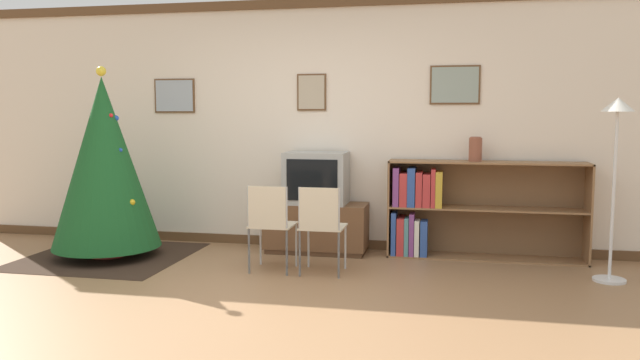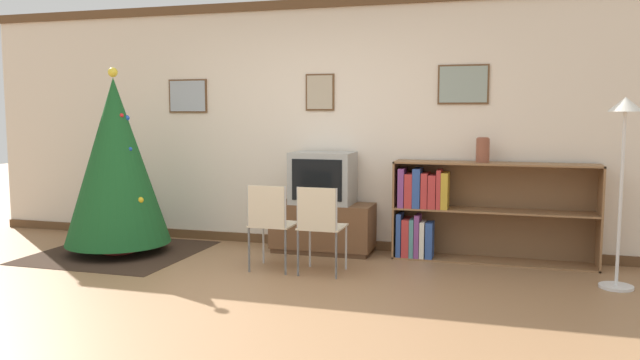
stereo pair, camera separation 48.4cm
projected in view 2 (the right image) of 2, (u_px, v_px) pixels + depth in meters
name	position (u px, v px, depth m)	size (l,w,h in m)	color
ground_plane	(234.00, 308.00, 4.76)	(24.00, 24.00, 0.00)	#936B47
wall_back	(321.00, 125.00, 6.84)	(8.43, 0.11, 2.70)	silver
area_rug	(119.00, 252.00, 6.64)	(1.62, 1.61, 0.01)	#332319
christmas_tree	(116.00, 162.00, 6.53)	(1.09, 1.09, 1.94)	maroon
tv_console	(323.00, 228.00, 6.64)	(1.07, 0.46, 0.52)	#4C311E
television	(323.00, 178.00, 6.58)	(0.65, 0.45, 0.55)	#9E9E99
folding_chair_left	(270.00, 222.00, 5.82)	(0.40, 0.40, 0.82)	beige
folding_chair_right	(320.00, 224.00, 5.68)	(0.40, 0.40, 0.82)	beige
bookshelf	(457.00, 210.00, 6.28)	(1.97, 0.36, 0.99)	olive
vase	(483.00, 150.00, 6.15)	(0.13, 0.13, 0.25)	brown
standing_lamp	(624.00, 142.00, 5.17)	(0.28, 0.28, 1.61)	silver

